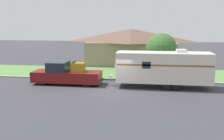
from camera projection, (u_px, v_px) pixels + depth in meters
The scene contains 8 objects.
ground_plane at pixel (116, 91), 20.29m from camera, with size 120.00×120.00×0.00m, color #38383D.
curb_strip at pixel (121, 80), 23.93m from camera, with size 80.00×0.30×0.14m.
lawn_strip at pixel (124, 73), 27.49m from camera, with size 80.00×7.00×0.03m.
house_across_street at pixel (131, 46), 33.55m from camera, with size 12.47×6.55×4.75m.
pickup_truck at pixel (66, 74), 22.51m from camera, with size 6.27×1.99×2.10m.
travel_trailer at pixel (163, 67), 21.14m from camera, with size 9.14×2.24×3.30m.
mailbox at pixel (117, 68), 24.76m from camera, with size 0.48×0.20×1.35m.
tree_in_yard at pixel (161, 48), 24.49m from camera, with size 2.97×2.97×4.53m.
Camera 1 is at (2.48, -19.49, 5.34)m, focal length 40.00 mm.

